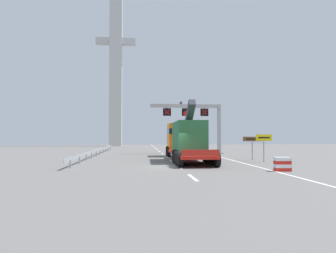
% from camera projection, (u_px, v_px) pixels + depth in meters
% --- Properties ---
extents(ground, '(112.00, 112.00, 0.00)m').
position_uv_depth(ground, '(172.00, 166.00, 21.63)').
color(ground, slate).
extents(lane_markings, '(0.20, 67.48, 0.01)m').
position_uv_depth(lane_markings, '(157.00, 150.00, 47.98)').
color(lane_markings, silver).
rests_on(lane_markings, ground).
extents(edge_line_right, '(0.20, 63.00, 0.01)m').
position_uv_depth(edge_line_right, '(213.00, 155.00, 34.16)').
color(edge_line_right, silver).
rests_on(edge_line_right, ground).
extents(overhead_lane_gantry, '(9.40, 0.90, 6.70)m').
position_uv_depth(overhead_lane_gantry, '(196.00, 115.00, 37.54)').
color(overhead_lane_gantry, '#9EA0A5').
rests_on(overhead_lane_gantry, ground).
extents(heavy_haul_truck_red, '(3.19, 14.10, 5.30)m').
position_uv_depth(heavy_haul_truck_red, '(185.00, 139.00, 28.28)').
color(heavy_haul_truck_red, red).
rests_on(heavy_haul_truck_red, ground).
extents(exit_sign_yellow, '(1.45, 0.15, 2.41)m').
position_uv_depth(exit_sign_yellow, '(264.00, 141.00, 25.17)').
color(exit_sign_yellow, '#9EA0A5').
rests_on(exit_sign_yellow, ground).
extents(tourist_info_sign_brown, '(1.83, 0.15, 2.21)m').
position_uv_depth(tourist_info_sign_brown, '(252.00, 142.00, 27.40)').
color(tourist_info_sign_brown, '#9EA0A5').
rests_on(tourist_info_sign_brown, ground).
extents(crash_barrier_striped, '(1.04, 0.58, 0.90)m').
position_uv_depth(crash_barrier_striped, '(282.00, 164.00, 18.69)').
color(crash_barrier_striped, red).
rests_on(crash_barrier_striped, ground).
extents(guardrail_left, '(0.13, 30.55, 0.76)m').
position_uv_depth(guardrail_left, '(98.00, 151.00, 34.15)').
color(guardrail_left, '#999EA3').
rests_on(guardrail_left, ground).
extents(bridge_pylon_distant, '(9.00, 2.00, 38.66)m').
position_uv_depth(bridge_pylon_distant, '(116.00, 60.00, 66.32)').
color(bridge_pylon_distant, '#B7B7B2').
rests_on(bridge_pylon_distant, ground).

